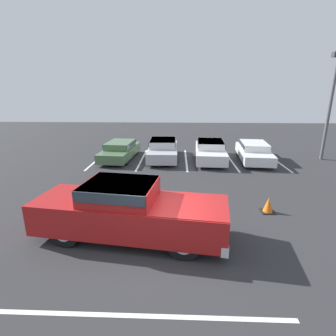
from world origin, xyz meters
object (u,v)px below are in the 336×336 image
at_px(parked_sedan_a, 120,150).
at_px(light_post, 331,99).
at_px(parked_sedan_c, 210,150).
at_px(parked_sedan_b, 163,149).
at_px(parked_sedan_d, 254,151).
at_px(pickup_truck, 131,211).
at_px(traffic_cone, 268,205).

xyz_separation_m(parked_sedan_a, light_post, (13.36, 0.34, 3.29)).
height_order(parked_sedan_c, light_post, light_post).
bearing_deg(parked_sedan_c, light_post, 96.87).
bearing_deg(light_post, parked_sedan_c, -176.43).
height_order(parked_sedan_b, parked_sedan_d, parked_sedan_b).
bearing_deg(parked_sedan_a, pickup_truck, 19.02).
relative_size(light_post, traffic_cone, 11.17).
bearing_deg(parked_sedan_d, parked_sedan_c, -84.18).
height_order(pickup_truck, traffic_cone, pickup_truck).
relative_size(pickup_truck, parked_sedan_c, 1.28).
relative_size(parked_sedan_d, light_post, 0.73).
height_order(parked_sedan_d, light_post, light_post).
bearing_deg(light_post, pickup_truck, -137.68).
distance_m(parked_sedan_b, traffic_cone, 8.98).
bearing_deg(pickup_truck, light_post, 50.34).
bearing_deg(parked_sedan_c, traffic_cone, 13.12).
xyz_separation_m(parked_sedan_b, light_post, (10.52, 0.25, 3.22)).
bearing_deg(parked_sedan_c, parked_sedan_a, -87.88).
height_order(parked_sedan_d, traffic_cone, parked_sedan_d).
relative_size(parked_sedan_a, parked_sedan_d, 0.96).
relative_size(parked_sedan_d, traffic_cone, 8.12).
relative_size(parked_sedan_b, parked_sedan_d, 0.95).
relative_size(pickup_truck, parked_sedan_b, 1.33).
bearing_deg(parked_sedan_b, parked_sedan_c, 85.31).
height_order(pickup_truck, light_post, light_post).
xyz_separation_m(pickup_truck, parked_sedan_c, (3.53, 9.51, -0.23)).
height_order(parked_sedan_b, light_post, light_post).
height_order(parked_sedan_a, parked_sedan_c, parked_sedan_c).
bearing_deg(pickup_truck, parked_sedan_b, 95.45).
bearing_deg(parked_sedan_b, pickup_truck, -3.28).
height_order(pickup_truck, parked_sedan_c, pickup_truck).
xyz_separation_m(pickup_truck, parked_sedan_b, (0.44, 9.73, -0.22)).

